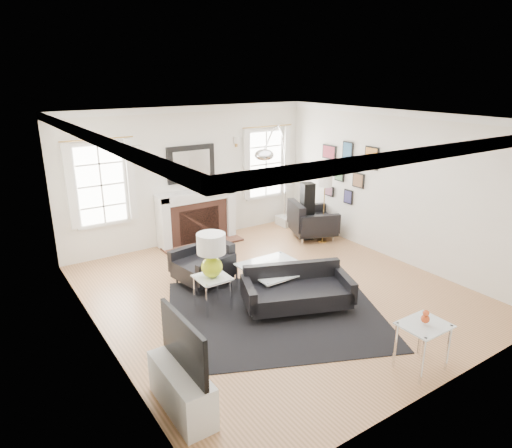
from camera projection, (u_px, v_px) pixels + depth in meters
floor at (275, 291)px, 7.51m from camera, size 6.00×6.00×0.00m
back_wall at (191, 175)px, 9.43m from camera, size 5.50×0.04×2.80m
front_wall at (447, 279)px, 4.70m from camera, size 5.50×0.04×2.80m
left_wall at (96, 245)px, 5.62m from camera, size 0.04×6.00×2.80m
right_wall at (395, 186)px, 8.51m from camera, size 0.04×6.00×2.80m
ceiling at (277, 117)px, 6.62m from camera, size 5.50×6.00×0.02m
crown_molding at (277, 122)px, 6.64m from camera, size 5.50×6.00×0.12m
fireplace at (197, 217)px, 9.54m from camera, size 1.70×0.69×1.11m
mantel_mirror at (191, 164)px, 9.32m from camera, size 1.05×0.07×0.75m
window_left at (101, 185)px, 8.40m from camera, size 1.24×0.15×1.62m
window_right at (266, 164)px, 10.35m from camera, size 1.24×0.15×1.62m
gallery_wall at (345, 168)px, 9.48m from camera, size 0.04×1.73×1.29m
tv_unit at (182, 383)px, 4.78m from camera, size 0.35×1.00×1.09m
area_rug at (275, 314)px, 6.80m from camera, size 3.90×3.63×0.01m
sofa at (296, 291)px, 6.89m from camera, size 1.77×1.27×0.53m
armchair_left at (205, 265)px, 7.71m from camera, size 0.94×1.01×0.60m
armchair_right at (310, 221)px, 9.83m from camera, size 1.16×1.23×0.66m
coffee_table at (275, 269)px, 7.39m from camera, size 0.98×0.98×0.43m
side_table_left at (212, 283)px, 6.82m from camera, size 0.48×0.48×0.53m
nesting_table at (423, 333)px, 5.39m from camera, size 0.56×0.47×0.61m
gourd_lamp at (211, 252)px, 6.66m from camera, size 0.43×0.43×0.68m
orange_vase at (425, 317)px, 5.32m from camera, size 0.10×0.10×0.16m
arc_floor_lamp at (276, 178)px, 9.45m from camera, size 1.77×1.64×2.50m
stick_floor_lamp at (325, 184)px, 9.31m from camera, size 0.29×0.29×1.45m
speaker_tower at (307, 211)px, 9.70m from camera, size 0.30×0.30×1.23m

